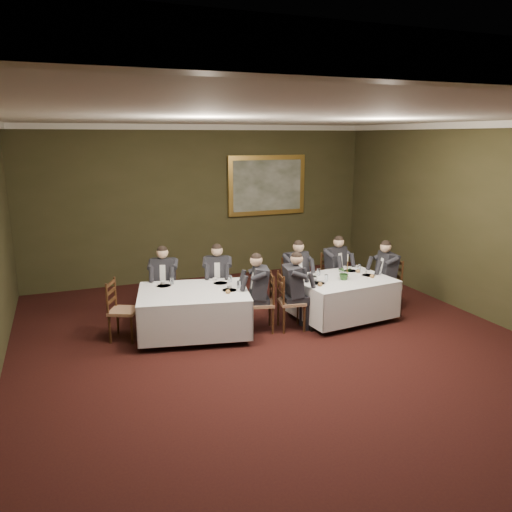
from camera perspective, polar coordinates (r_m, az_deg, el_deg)
ground at (r=7.49m, az=4.65°, el=-12.21°), size 10.00×10.00×0.00m
ceiling at (r=6.75m, az=5.23°, el=15.63°), size 8.00×10.00×0.10m
back_wall at (r=11.54m, az=-6.15°, el=6.01°), size 8.00×0.10×3.50m
crown_molding at (r=6.75m, az=5.22°, el=15.12°), size 8.00×10.00×0.12m
table_main at (r=9.17m, az=9.76°, el=-4.43°), size 1.81×1.45×0.67m
table_second at (r=8.40m, az=-7.11°, el=-6.03°), size 2.05×1.71×0.67m
chair_main_backleft at (r=9.66m, az=4.47°, el=-4.37°), size 0.48×0.47×1.00m
diner_main_backleft at (r=9.58m, az=4.53°, el=-3.09°), size 0.45×0.52×1.35m
chair_main_backright at (r=10.14m, az=8.85°, el=-3.61°), size 0.53×0.52×1.00m
diner_main_backright at (r=10.07m, az=8.94°, el=-2.38°), size 0.51×0.57×1.35m
chair_main_endleft at (r=8.66m, az=3.97°, el=-6.51°), size 0.49×0.50×1.00m
diner_main_endleft at (r=8.58m, az=4.06°, el=-5.07°), size 0.54×0.47×1.35m
chair_main_endright at (r=9.87m, az=14.74°, el=-4.39°), size 0.47×0.49×1.00m
diner_main_endright at (r=9.80m, az=14.76°, el=-3.12°), size 0.53×0.46×1.35m
chair_sec_backleft at (r=9.33m, az=-10.34°, el=-5.21°), size 0.55×0.54×1.00m
diner_sec_backleft at (r=9.25m, az=-10.41°, el=-3.89°), size 0.53×0.58×1.35m
chair_sec_backright at (r=9.36m, az=-4.37°, el=-4.96°), size 0.55×0.54×1.00m
diner_sec_backright at (r=9.28m, az=-4.40°, el=-3.64°), size 0.53×0.58×1.35m
chair_sec_endright at (r=8.57m, az=0.64°, el=-6.69°), size 0.52×0.53×1.00m
diner_sec_endright at (r=8.49m, az=0.56°, el=-5.24°), size 0.57×0.51×1.35m
chair_sec_endleft at (r=8.50m, az=-14.88°, el=-7.35°), size 0.57×0.58×1.00m
centerpiece at (r=8.98m, az=10.05°, el=-1.80°), size 0.26×0.22×0.28m
candlestick at (r=9.17m, az=10.40°, el=-1.38°), size 0.06×0.06×0.43m
place_setting_table_main at (r=9.14m, az=6.43°, el=-2.10°), size 0.33×0.31×0.14m
place_setting_table_second at (r=8.68m, az=-10.22°, el=-3.08°), size 0.33×0.31×0.14m
painting at (r=11.95m, az=1.26°, el=8.08°), size 1.94×0.09×1.41m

